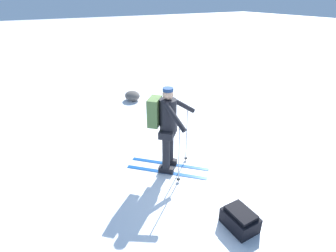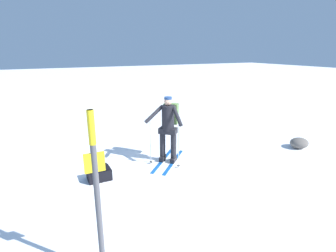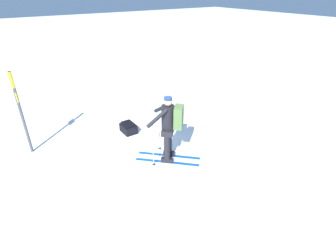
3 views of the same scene
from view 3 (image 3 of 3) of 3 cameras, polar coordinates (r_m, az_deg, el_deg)
The scene contains 4 objects.
ground_plane at distance 6.69m, azimuth -5.27°, elevation -8.73°, with size 80.00×80.00×0.00m, color white.
skier at distance 6.38m, azimuth 0.36°, elevation 0.22°, with size 1.43×1.46×1.73m.
dropped_backpack at distance 8.14m, azimuth -8.58°, elevation -0.40°, with size 0.52×0.39×0.32m.
trail_marker at distance 7.55m, azimuth -29.61°, elevation 3.57°, with size 0.24×0.08×2.24m.
Camera 3 is at (-4.74, 2.48, 4.01)m, focal length 28.00 mm.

